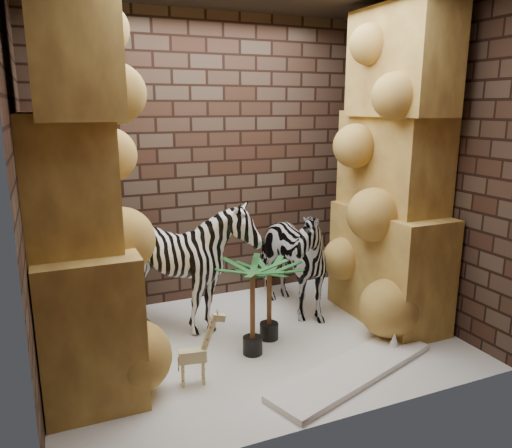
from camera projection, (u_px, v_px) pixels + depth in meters
name	position (u px, v px, depth m)	size (l,w,h in m)	color
floor	(255.00, 343.00, 4.43)	(3.50, 3.50, 0.00)	white
wall_back	(209.00, 162.00, 5.19)	(3.50, 3.50, 0.00)	#351E16
wall_front	(337.00, 203.00, 2.96)	(3.50, 3.50, 0.00)	#351E16
wall_left	(22.00, 191.00, 3.41)	(3.00, 3.00, 0.00)	#351E16
wall_right	(422.00, 167.00, 4.74)	(3.00, 3.00, 0.00)	#351E16
rock_pillar_left	(76.00, 187.00, 3.54)	(0.68, 1.30, 3.00)	#DEB94F
rock_pillar_right	(394.00, 168.00, 4.62)	(0.58, 1.25, 3.00)	#DEB94F
zebra_right	(286.00, 249.00, 4.97)	(0.61, 1.13, 1.34)	white
zebra_left	(188.00, 272.00, 4.55)	(1.03, 1.28, 1.16)	white
giraffe_toy	(192.00, 348.00, 3.70)	(0.31, 0.10, 0.60)	beige
palm_front	(269.00, 301.00, 4.42)	(0.36, 0.36, 0.73)	#1D4F24
palm_back	(253.00, 308.00, 4.14)	(0.36, 0.36, 0.83)	#1D4F24
surfboard	(353.00, 371.00, 3.91)	(1.61, 0.40, 0.05)	white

